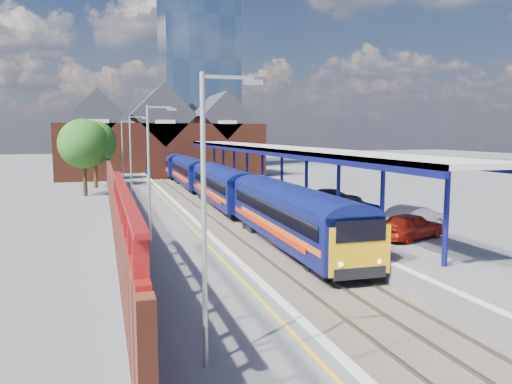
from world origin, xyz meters
The scene contains 24 objects.
ground centered at (0.00, 30.00, 0.00)m, with size 240.00×240.00×0.00m, color #5B5B5E.
ballast_bed centered at (0.00, 20.00, 0.03)m, with size 6.00×76.00×0.06m, color #473D33.
rails centered at (0.00, 20.00, 0.12)m, with size 4.51×76.00×0.14m.
left_platform centered at (-5.50, 20.00, 0.50)m, with size 5.00×76.00×1.00m, color #565659.
right_platform centered at (6.00, 20.00, 0.50)m, with size 6.00×76.00×1.00m, color #565659.
coping_left centered at (-3.15, 20.00, 1.02)m, with size 0.30×76.00×0.05m, color silver.
coping_right centered at (3.15, 20.00, 1.02)m, with size 0.30×76.00×0.05m, color silver.
yellow_line centered at (-3.75, 20.00, 1.01)m, with size 0.14×76.00×0.01m, color yellow.
train centered at (1.49, 31.72, 2.12)m, with size 3.21×65.96×3.45m.
canopy centered at (5.48, 21.95, 5.25)m, with size 4.50×52.00×4.48m.
lamp_post_a centered at (-6.36, -8.00, 4.99)m, with size 1.48×0.18×7.00m.
lamp_post_b centered at (-6.36, 6.00, 4.99)m, with size 1.48×0.18×7.00m.
lamp_post_c centered at (-6.36, 22.00, 4.99)m, with size 1.48×0.18×7.00m.
lamp_post_d centered at (-6.36, 38.00, 4.99)m, with size 1.48×0.18×7.00m.
platform_sign centered at (-5.00, 24.00, 2.69)m, with size 0.55×0.08×2.50m.
brick_wall centered at (-8.10, 13.54, 2.45)m, with size 0.35×50.00×3.86m.
station_building centered at (0.00, 58.00, 5.45)m, with size 30.00×12.12×13.78m.
glass_tower centered at (10.00, 80.00, 20.20)m, with size 14.20×14.20×40.30m.
tree_near centered at (-10.35, 35.91, 5.35)m, with size 5.20×5.20×8.10m.
tree_far centered at (-9.35, 43.91, 5.35)m, with size 5.20×5.20×8.10m.
parked_car_red centered at (6.83, 3.13, 1.72)m, with size 1.69×4.21×1.43m, color maroon.
parked_car_silver centered at (8.26, 4.90, 1.75)m, with size 1.59×4.55×1.50m, color silver.
parked_car_dark centered at (8.36, 15.46, 1.66)m, with size 1.84×4.52×1.31m, color black.
parked_car_blue centered at (7.58, 10.97, 1.60)m, with size 1.99×4.33×1.20m, color #151557.
Camera 1 is at (-8.74, -19.35, 6.63)m, focal length 35.00 mm.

